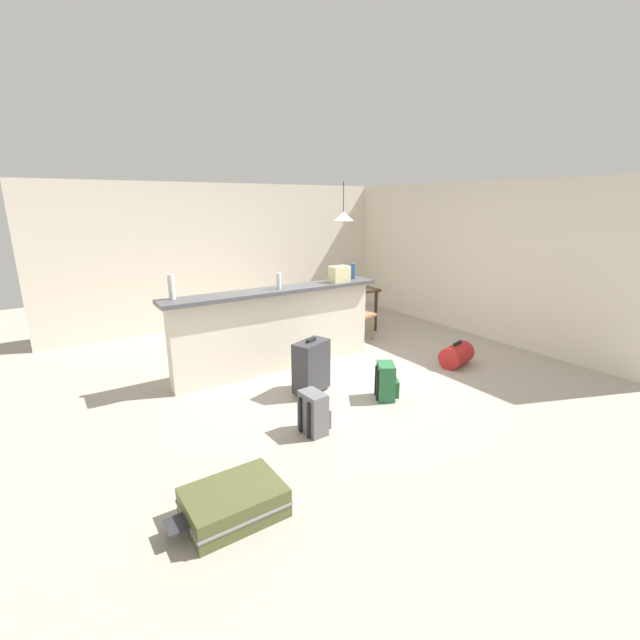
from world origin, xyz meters
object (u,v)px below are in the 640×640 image
grocery_bag (339,274)px  backpack_green (386,382)px  dining_chair_near_partition (356,309)px  bottle_blue (353,271)px  suitcase_upright_charcoal (311,366)px  bottle_white (171,287)px  suitcase_flat_olive (234,502)px  duffel_bag_red (457,355)px  dining_table (342,294)px  backpack_grey (314,413)px  pendant_lamp (343,216)px  bottle_clear (279,281)px

grocery_bag → backpack_green: grocery_bag is taller
backpack_green → dining_chair_near_partition: bearing=61.3°
bottle_blue → grocery_bag: 0.33m
bottle_blue → suitcase_upright_charcoal: size_ratio=0.33×
bottle_white → backpack_green: bottle_white is taller
bottle_blue → suitcase_upright_charcoal: bottle_blue is taller
suitcase_flat_olive → duffel_bag_red: bearing=16.5°
dining_chair_near_partition → backpack_green: size_ratio=2.21×
dining_chair_near_partition → suitcase_flat_olive: bearing=-139.4°
bottle_blue → dining_table: 1.22m
bottle_white → dining_chair_near_partition: bottle_white is taller
grocery_bag → dining_chair_near_partition: (0.72, 0.53, -0.70)m
dining_chair_near_partition → suitcase_flat_olive: 4.32m
dining_table → backpack_grey: bearing=-130.4°
dining_chair_near_partition → pendant_lamp: pendant_lamp is taller
dining_chair_near_partition → pendant_lamp: 1.52m
dining_table → suitcase_flat_olive: dining_table is taller
bottle_clear → suitcase_flat_olive: (-1.61, -2.29, -1.10)m
backpack_green → suitcase_upright_charcoal: size_ratio=0.63×
dining_table → backpack_grey: dining_table is taller
backpack_green → grocery_bag: bearing=76.2°
bottle_white → backpack_grey: size_ratio=0.68×
pendant_lamp → backpack_green: pendant_lamp is taller
dining_table → pendant_lamp: bearing=-114.2°
suitcase_upright_charcoal → dining_table: bearing=46.2°
backpack_green → backpack_grey: size_ratio=1.00×
bottle_clear → backpack_green: bearing=-67.9°
bottle_white → bottle_blue: size_ratio=1.29×
grocery_bag → backpack_grey: (-1.44, -1.60, -1.01)m
bottle_white → bottle_blue: (2.56, -0.04, -0.03)m
pendant_lamp → backpack_grey: 3.86m
bottle_clear → backpack_green: (0.59, -1.44, -1.01)m
bottle_clear → suitcase_flat_olive: 3.01m
dining_table → dining_chair_near_partition: bearing=-100.7°
pendant_lamp → suitcase_upright_charcoal: 3.02m
dining_table → duffel_bag_red: 2.31m
dining_chair_near_partition → backpack_grey: bearing=-135.4°
pendant_lamp → backpack_green: bearing=-115.2°
dining_chair_near_partition → duffel_bag_red: dining_chair_near_partition is taller
bottle_white → bottle_blue: bottle_white is taller
suitcase_flat_olive → bottle_white: bearing=82.8°
pendant_lamp → backpack_green: size_ratio=1.57×
dining_chair_near_partition → duffel_bag_red: 1.80m
grocery_bag → backpack_grey: size_ratio=0.62×
backpack_green → duffel_bag_red: bearing=9.3°
bottle_white → pendant_lamp: pendant_lamp is taller
dining_chair_near_partition → backpack_grey: size_ratio=2.21×
dining_table → dining_chair_near_partition: dining_chair_near_partition is taller
dining_chair_near_partition → bottle_white: bearing=-172.6°
bottle_clear → suitcase_flat_olive: size_ratio=0.25×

